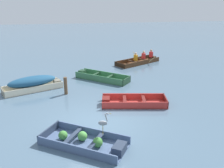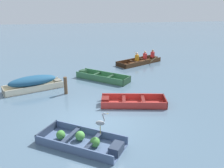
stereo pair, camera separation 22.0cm
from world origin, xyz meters
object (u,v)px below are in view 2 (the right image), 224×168
object	(u,v)px
skiff_green_near_moored	(101,77)
heron_on_dinghy	(101,122)
rowboat_dark_varnish_with_crew	(141,61)
dinghy_slate_blue_foreground	(83,141)
skiff_cream_far_moored	(33,82)
mooring_post	(66,85)
skiff_red_mid_moored	(130,102)

from	to	relation	value
skiff_green_near_moored	heron_on_dinghy	xyz separation A→B (m)	(-0.77, -7.27, 0.72)
rowboat_dark_varnish_with_crew	heron_on_dinghy	xyz separation A→B (m)	(-4.33, -10.85, 0.67)
dinghy_slate_blue_foreground	skiff_green_near_moored	world-z (taller)	skiff_green_near_moored
skiff_cream_far_moored	mooring_post	distance (m)	2.02
skiff_green_near_moored	mooring_post	distance (m)	3.06
rowboat_dark_varnish_with_crew	mooring_post	size ratio (longest dim) A/B	4.06
skiff_cream_far_moored	rowboat_dark_varnish_with_crew	bearing A→B (deg)	33.01
heron_on_dinghy	mooring_post	bearing A→B (deg)	104.89
skiff_red_mid_moored	heron_on_dinghy	size ratio (longest dim) A/B	3.86
skiff_red_mid_moored	heron_on_dinghy	world-z (taller)	heron_on_dinghy
skiff_cream_far_moored	skiff_green_near_moored	bearing A→B (deg)	18.14
heron_on_dinghy	skiff_red_mid_moored	bearing A→B (deg)	60.79
dinghy_slate_blue_foreground	rowboat_dark_varnish_with_crew	xyz separation A→B (m)	(4.94, 10.82, 0.05)
dinghy_slate_blue_foreground	skiff_green_near_moored	bearing A→B (deg)	79.19
dinghy_slate_blue_foreground	skiff_red_mid_moored	bearing A→B (deg)	52.75
skiff_red_mid_moored	rowboat_dark_varnish_with_crew	xyz separation A→B (m)	(2.54, 7.66, 0.07)
dinghy_slate_blue_foreground	heron_on_dinghy	world-z (taller)	heron_on_dinghy
dinghy_slate_blue_foreground	mooring_post	size ratio (longest dim) A/B	3.47
mooring_post	dinghy_slate_blue_foreground	bearing A→B (deg)	-81.71
rowboat_dark_varnish_with_crew	skiff_green_near_moored	bearing A→B (deg)	-134.86
skiff_green_near_moored	heron_on_dinghy	distance (m)	7.35
skiff_red_mid_moored	heron_on_dinghy	bearing A→B (deg)	-119.21
skiff_red_mid_moored	heron_on_dinghy	xyz separation A→B (m)	(-1.78, -3.19, 0.74)
skiff_red_mid_moored	mooring_post	xyz separation A→B (m)	(-3.13, 1.90, 0.35)
dinghy_slate_blue_foreground	heron_on_dinghy	bearing A→B (deg)	-3.16
skiff_red_mid_moored	skiff_green_near_moored	bearing A→B (deg)	103.96
skiff_red_mid_moored	rowboat_dark_varnish_with_crew	size ratio (longest dim) A/B	0.85
skiff_red_mid_moored	skiff_cream_far_moored	size ratio (longest dim) A/B	0.97
skiff_green_near_moored	skiff_red_mid_moored	distance (m)	4.21
skiff_cream_far_moored	heron_on_dinghy	distance (m)	6.78
skiff_green_near_moored	skiff_red_mid_moored	bearing A→B (deg)	-76.04
heron_on_dinghy	skiff_green_near_moored	bearing A→B (deg)	83.99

